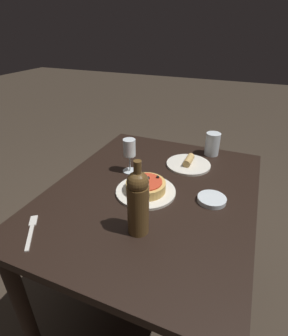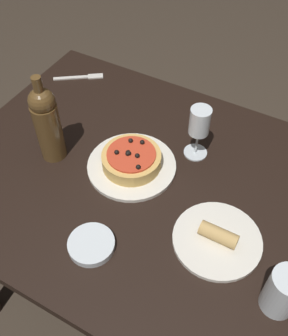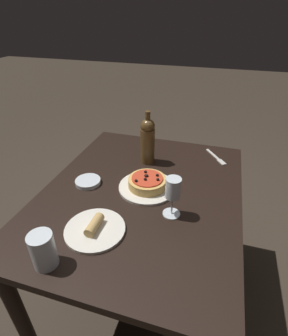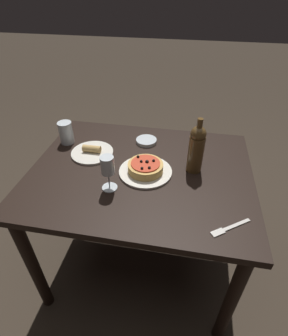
% 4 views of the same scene
% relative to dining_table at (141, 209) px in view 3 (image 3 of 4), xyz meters
% --- Properties ---
extents(ground_plane, '(14.00, 14.00, 0.00)m').
position_rel_dining_table_xyz_m(ground_plane, '(0.00, 0.00, -0.67)').
color(ground_plane, '#382D23').
extents(dining_table, '(1.10, 0.88, 0.78)m').
position_rel_dining_table_xyz_m(dining_table, '(0.00, 0.00, 0.00)').
color(dining_table, black).
rests_on(dining_table, ground_plane).
extents(dinner_plate, '(0.26, 0.26, 0.01)m').
position_rel_dining_table_xyz_m(dinner_plate, '(-0.03, 0.02, 0.12)').
color(dinner_plate, silver).
rests_on(dinner_plate, dining_table).
extents(pizza, '(0.17, 0.17, 0.06)m').
position_rel_dining_table_xyz_m(pizza, '(-0.03, 0.02, 0.15)').
color(pizza, tan).
rests_on(pizza, dinner_plate).
extents(wine_glass, '(0.07, 0.07, 0.17)m').
position_rel_dining_table_xyz_m(wine_glass, '(0.11, 0.16, 0.23)').
color(wine_glass, silver).
rests_on(wine_glass, dining_table).
extents(wine_bottle, '(0.08, 0.08, 0.28)m').
position_rel_dining_table_xyz_m(wine_bottle, '(-0.26, -0.05, 0.24)').
color(wine_bottle, brown).
rests_on(wine_bottle, dining_table).
extents(water_cup, '(0.08, 0.08, 0.13)m').
position_rel_dining_table_xyz_m(water_cup, '(0.47, -0.18, 0.17)').
color(water_cup, silver).
rests_on(water_cup, dining_table).
extents(side_bowl, '(0.12, 0.12, 0.02)m').
position_rel_dining_table_xyz_m(side_bowl, '(0.02, -0.26, 0.12)').
color(side_bowl, silver).
rests_on(side_bowl, dining_table).
extents(fork, '(0.16, 0.12, 0.00)m').
position_rel_dining_table_xyz_m(fork, '(-0.41, 0.31, 0.11)').
color(fork, beige).
rests_on(fork, dining_table).
extents(side_plate, '(0.23, 0.23, 0.05)m').
position_rel_dining_table_xyz_m(side_plate, '(0.29, -0.09, 0.12)').
color(side_plate, silver).
rests_on(side_plate, dining_table).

